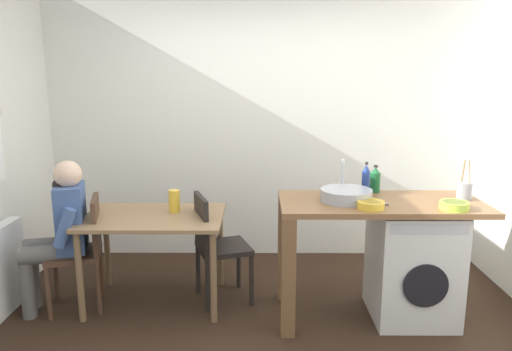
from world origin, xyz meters
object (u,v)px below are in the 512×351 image
Objects in this scene: bottle_tall_green at (366,180)px; vase at (174,201)px; utensil_crock at (465,190)px; dining_table at (154,227)px; mixing_bowl at (370,204)px; bottle_squat_brown at (375,180)px; colander at (454,205)px; washing_machine at (412,263)px; seated_person at (60,228)px; chair_person_seat at (84,246)px; chair_opposite at (215,242)px.

bottle_tall_green reaches higher than vase.
dining_table is at bearing 175.77° from utensil_crock.
mixing_bowl is (1.62, -0.43, 0.31)m from dining_table.
bottle_squat_brown is 1.09× the size of colander.
washing_machine is 1.93m from vase.
washing_machine reaches higher than dining_table.
utensil_crock is 2.25m from vase.
mixing_bowl is (-0.14, -0.48, -0.07)m from bottle_squat_brown.
vase is at bearing -89.59° from seated_person.
colander is at bearing -48.72° from bottle_squat_brown.
dining_table is 0.57m from chair_person_seat.
seated_person is at bearing -176.00° from bottle_squat_brown.
washing_machine is at bearing 130.74° from colander.
utensil_crock is (0.76, 0.25, 0.04)m from mixing_bowl.
chair_opposite is 1.30m from mixing_bowl.
chair_person_seat is 4.68× the size of mixing_bowl.
chair_opposite is 1.83m from colander.
chair_person_seat is 4.13× the size of bottle_squat_brown.
washing_machine is 0.68m from mixing_bowl.
dining_table is 1.28× the size of washing_machine.
seated_person reaches higher than vase.
bottle_tall_green is 1.20× the size of bottle_squat_brown.
vase is (0.15, 0.10, 0.19)m from dining_table.
chair_opposite is 3.00× the size of utensil_crock.
chair_person_seat is 2.27m from bottle_tall_green.
mixing_bowl reaches higher than washing_machine.
vase is at bearing -121.66° from chair_opposite.
chair_person_seat is at bearing -171.50° from dining_table.
chair_opposite is (0.48, 0.03, -0.14)m from dining_table.
mixing_bowl is 0.96× the size of colander.
mixing_bowl is at bearing 49.39° from chair_opposite.
bottle_squat_brown is at bearing 73.54° from mixing_bowl.
utensil_crock is at bearing -7.07° from vase.
bottle_squat_brown is at bearing 1.67° from dining_table.
utensil_crock reaches higher than chair_person_seat.
chair_opposite is at bearing 3.08° from dining_table.
chair_opposite is 4.68× the size of mixing_bowl.
bottle_tall_green is 0.67m from colander.
mixing_bowl is at bearing -153.11° from washing_machine.
bottle_tall_green is 1.36× the size of mixing_bowl.
utensil_crock reaches higher than washing_machine.
chair_opposite is at bearing 176.56° from bottle_tall_green.
utensil_crock is 0.33m from colander.
dining_table is 4.21× the size of bottle_tall_green.
vase is at bearing 169.98° from washing_machine.
vase is (-1.51, 0.15, -0.21)m from bottle_tall_green.
colander is (-0.18, -0.27, -0.04)m from utensil_crock.
washing_machine is at bearing 26.89° from mixing_bowl.
vase is at bearing -89.49° from chair_person_seat.
seated_person reaches higher than chair_opposite.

